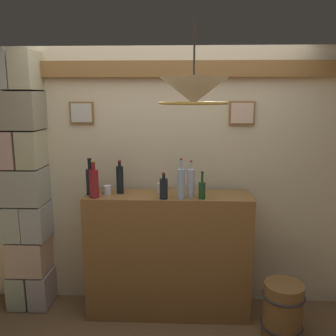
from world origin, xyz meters
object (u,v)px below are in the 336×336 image
Objects in this scene: liquor_bottle_rye at (202,190)px; liquor_bottle_mezcal at (90,180)px; pendant_lamp at (194,92)px; wooden_barrel at (283,310)px; glass_tumbler_rocks at (107,190)px; liquor_bottle_gin at (94,183)px; liquor_bottle_vermouth at (164,188)px; liquor_bottle_port at (181,183)px; glass_tumbler_highball at (160,188)px; liquor_bottle_bourbon at (120,179)px; liquor_bottle_whiskey at (191,183)px.

liquor_bottle_mezcal is at bearing 174.20° from liquor_bottle_rye.
wooden_barrel is (0.78, 0.47, -1.79)m from pendant_lamp.
glass_tumbler_rocks is 0.17× the size of wooden_barrel.
liquor_bottle_mezcal reaches higher than liquor_bottle_gin.
wooden_barrel is at bearing 31.05° from pendant_lamp.
liquor_bottle_vermouth is 0.15m from liquor_bottle_port.
liquor_bottle_gin reaches higher than glass_tumbler_highball.
liquor_bottle_vermouth is at bearing 169.25° from wooden_barrel.
liquor_bottle_bourbon is 0.60× the size of pendant_lamp.
liquor_bottle_rye is 2.70× the size of glass_tumbler_highball.
glass_tumbler_highball is (0.61, 0.09, -0.08)m from liquor_bottle_mezcal.
liquor_bottle_gin is 0.16m from glass_tumbler_rocks.
liquor_bottle_port is (0.74, -0.01, 0.01)m from liquor_bottle_gin.
glass_tumbler_highball is (0.55, 0.18, -0.09)m from liquor_bottle_gin.
glass_tumbler_highball reaches higher than wooden_barrel.
liquor_bottle_whiskey is 0.67× the size of wooden_barrel.
glass_tumbler_highball is at bearing 153.30° from liquor_bottle_rye.
liquor_bottle_rye is 0.84m from glass_tumbler_rocks.
glass_tumbler_highball is 0.18× the size of pendant_lamp.
liquor_bottle_port is at bearing -7.61° from liquor_bottle_mezcal.
liquor_bottle_bourbon is 0.62× the size of wooden_barrel.
liquor_bottle_bourbon is 0.57m from liquor_bottle_port.
liquor_bottle_rye reaches higher than wooden_barrel.
liquor_bottle_whiskey reaches higher than wooden_barrel.
liquor_bottle_mezcal is (-0.98, 0.10, 0.05)m from liquor_bottle_rye.
liquor_bottle_rye is at bearing 81.42° from pendant_lamp.
liquor_bottle_bourbon is 1.78m from wooden_barrel.
liquor_bottle_gin is 0.59m from glass_tumbler_highball.
glass_tumbler_rocks is at bearing 133.19° from pendant_lamp.
liquor_bottle_port is 3.97× the size of glass_tumbler_highball.
liquor_bottle_vermouth is (0.40, -0.16, -0.04)m from liquor_bottle_bourbon.
liquor_bottle_whiskey is (-0.09, 0.04, 0.05)m from liquor_bottle_rye.
pendant_lamp is at bearing -39.39° from liquor_bottle_gin.
liquor_bottle_rye is 0.19m from liquor_bottle_port.
liquor_bottle_vermouth reaches higher than glass_tumbler_rocks.
liquor_bottle_rye is 0.73× the size of liquor_bottle_mezcal.
liquor_bottle_bourbon is 0.93× the size of liquor_bottle_whiskey.
pendant_lamp reaches higher than wooden_barrel.
glass_tumbler_highball is at bearing 134.55° from liquor_bottle_port.
liquor_bottle_port is 0.70× the size of pendant_lamp.
pendant_lamp is (0.08, -0.66, 0.75)m from liquor_bottle_port.
liquor_bottle_port is at bearing -177.52° from liquor_bottle_rye.
liquor_bottle_gin is 1.92m from wooden_barrel.
liquor_bottle_bourbon is at bearing 11.34° from liquor_bottle_mezcal.
liquor_bottle_vermouth is (-0.32, -0.01, 0.01)m from liquor_bottle_rye.
pendant_lamp reaches higher than liquor_bottle_whiskey.
liquor_bottle_gin is at bearing -59.99° from liquor_bottle_mezcal.
liquor_bottle_mezcal is at bearing 169.72° from wooden_barrel.
glass_tumbler_rocks reaches higher than wooden_barrel.
liquor_bottle_port reaches higher than liquor_bottle_vermouth.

